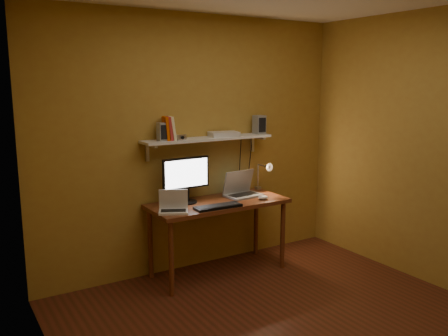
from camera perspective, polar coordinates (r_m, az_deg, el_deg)
room at (r=3.56m, az=8.76°, el=0.01°), size 3.44×3.24×2.64m
desk at (r=4.77m, az=-0.70°, el=-5.04°), size 1.40×0.60×0.75m
wall_shelf at (r=4.80m, az=-1.91°, el=3.51°), size 1.40×0.25×0.21m
monitor at (r=4.66m, az=-4.58°, el=-1.15°), size 0.50×0.22×0.45m
laptop at (r=4.98m, az=2.07°, el=-2.55°), size 0.38×0.29×0.27m
netbook at (r=4.40m, az=-6.11°, el=-4.54°), size 0.32×0.29×0.20m
keyboard at (r=4.51m, az=-0.74°, el=-4.67°), size 0.47×0.17×0.02m
mouse at (r=4.84m, az=4.73°, el=-3.57°), size 0.12×0.10×0.04m
desk_lamp at (r=5.16m, az=4.87°, el=-0.53°), size 0.09×0.23×0.38m
speaker_left at (r=4.56m, az=-7.37°, el=4.36°), size 0.10×0.10×0.17m
speaker_right at (r=5.14m, az=4.26°, el=5.24°), size 0.11×0.11×0.20m
books at (r=4.59m, az=-6.65°, el=4.76°), size 0.14×0.16×0.23m
shelf_camera at (r=4.58m, az=-5.11°, el=3.69°), size 0.09×0.04×0.05m
router at (r=4.88m, az=-0.02°, el=4.11°), size 0.32×0.25×0.05m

